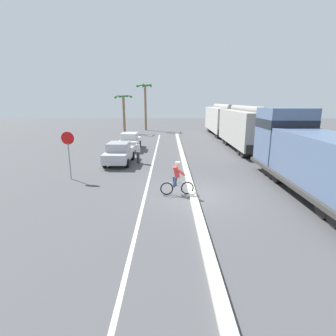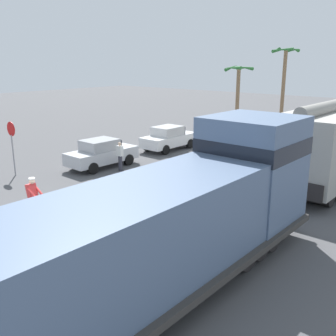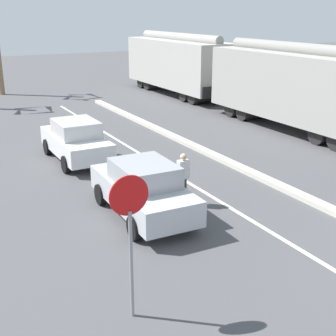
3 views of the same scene
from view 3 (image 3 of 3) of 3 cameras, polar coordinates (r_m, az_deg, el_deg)
The scene contains 8 objects.
median_curb at distance 15.49m, azimuth 15.17°, elevation -2.94°, with size 0.36×36.00×0.16m, color beige.
lane_stripe at distance 14.06m, azimuth 7.95°, elevation -5.02°, with size 0.14×36.00×0.01m, color silver.
hopper_car_lead at distance 23.84m, azimuth 15.38°, elevation 9.48°, with size 2.90×10.60×4.18m.
hopper_car_middle at distance 33.14m, azimuth 1.28°, elevation 12.53°, with size 2.90×10.60×4.18m.
parked_car_silver at distance 13.28m, azimuth -3.08°, elevation -2.54°, with size 1.91×4.24×1.62m.
parked_car_white at distance 18.58m, azimuth -11.16°, elevation 3.35°, with size 1.84×4.20×1.62m.
stop_sign at distance 8.51m, azimuth -4.69°, elevation -6.35°, with size 0.76×0.08×2.88m.
pedestrian_by_cars at distance 13.99m, azimuth 1.86°, elevation -1.26°, with size 0.34×0.22×1.62m.
Camera 3 is at (-10.17, -4.30, 5.61)m, focal length 50.00 mm.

